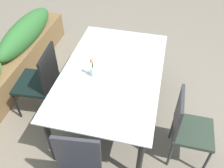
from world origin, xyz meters
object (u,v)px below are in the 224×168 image
Objects in this scene: chair_near_left at (187,126)px; planter_box at (4,72)px; flower_vase at (93,68)px; chair_far_side at (41,79)px; dining_table at (112,75)px.

planter_box is at bearing -100.56° from chair_near_left.
flower_vase is at bearing -103.95° from chair_near_left.
flower_vase is at bearing -98.49° from planter_box.
chair_near_left is 1.16m from flower_vase.
planter_box is (0.48, 2.44, -0.16)m from chair_near_left.
chair_far_side is 3.69× the size of flower_vase.
planter_box reaches higher than dining_table.
chair_near_left is 2.49m from planter_box.
chair_near_left is (-0.40, -0.88, -0.17)m from dining_table.
chair_near_left is at bearing -114.24° from dining_table.
flower_vase reaches higher than chair_near_left.
chair_near_left is 0.27× the size of planter_box.
planter_box is at bearing 70.06° from chair_far_side.
chair_near_left is (-0.30, -1.76, -0.01)m from chair_far_side.
chair_far_side is 1.78m from chair_near_left.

